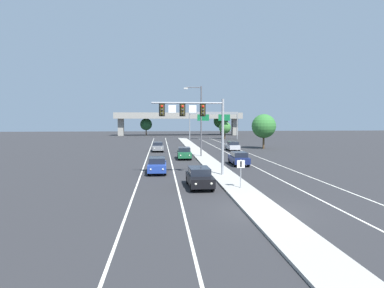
{
  "coord_description": "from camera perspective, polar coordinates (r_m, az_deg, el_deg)",
  "views": [
    {
      "loc": [
        -5.99,
        -18.24,
        5.43
      ],
      "look_at": [
        -3.2,
        10.71,
        3.2
      ],
      "focal_mm": 30.18,
      "sensor_mm": 36.0,
      "label": 1
    }
  ],
  "objects": [
    {
      "name": "car_oncoming_blue",
      "position": [
        32.85,
        -6.17,
        -3.71
      ],
      "size": [
        1.86,
        4.48,
        1.58
      ],
      "color": "navy",
      "rests_on": "ground"
    },
    {
      "name": "median_island",
      "position": [
        37.12,
        3.85,
        -3.92
      ],
      "size": [
        2.4,
        110.0,
        0.15
      ],
      "primitive_type": "cube",
      "color": "#9E9B93",
      "rests_on": "ground"
    },
    {
      "name": "ground_plane",
      "position": [
        19.95,
        12.45,
        -11.51
      ],
      "size": [
        260.0,
        260.0,
        0.0
      ],
      "primitive_type": "plane",
      "color": "#28282B"
    },
    {
      "name": "car_oncoming_green",
      "position": [
        44.33,
        -1.39,
        -1.59
      ],
      "size": [
        1.91,
        4.51,
        1.58
      ],
      "color": "#195633",
      "rests_on": "ground"
    },
    {
      "name": "edge_stripe_left",
      "position": [
        43.62,
        -8.11,
        -2.8
      ],
      "size": [
        0.14,
        100.0,
        0.01
      ],
      "primitive_type": "cube",
      "color": "silver",
      "rests_on": "ground"
    },
    {
      "name": "tree_far_right_b",
      "position": [
        115.13,
        5.11,
        4.08
      ],
      "size": [
        5.15,
        5.15,
        7.45
      ],
      "color": "#4C3823",
      "rests_on": "ground"
    },
    {
      "name": "lane_stripe_oncoming_center",
      "position": [
        43.6,
        -3.77,
        -2.77
      ],
      "size": [
        0.14,
        100.0,
        0.01
      ],
      "primitive_type": "cube",
      "color": "silver",
      "rests_on": "ground"
    },
    {
      "name": "tree_far_right_a",
      "position": [
        60.86,
        12.57,
        3.1
      ],
      "size": [
        4.42,
        4.42,
        6.39
      ],
      "color": "#4C3823",
      "rests_on": "ground"
    },
    {
      "name": "car_oncoming_black",
      "position": [
        25.91,
        1.32,
        -5.87
      ],
      "size": [
        1.89,
        4.5,
        1.58
      ],
      "color": "black",
      "rests_on": "ground"
    },
    {
      "name": "car_oncoming_grey",
      "position": [
        54.98,
        -6.06,
        -0.45
      ],
      "size": [
        1.92,
        4.51,
        1.58
      ],
      "color": "slate",
      "rests_on": "ground"
    },
    {
      "name": "car_receding_silver",
      "position": [
        56.55,
        7.19,
        -0.33
      ],
      "size": [
        1.89,
        4.5,
        1.58
      ],
      "color": "#B7B7BC",
      "rests_on": "ground"
    },
    {
      "name": "tree_far_right_c",
      "position": [
        90.03,
        5.83,
        2.9
      ],
      "size": [
        3.33,
        3.33,
        4.81
      ],
      "color": "#4C3823",
      "rests_on": "ground"
    },
    {
      "name": "overpass_bridge",
      "position": [
        108.8,
        -2.36,
        4.56
      ],
      "size": [
        42.4,
        6.4,
        7.65
      ],
      "color": "gray",
      "rests_on": "ground"
    },
    {
      "name": "street_lamp_median",
      "position": [
        46.26,
        1.35,
        4.83
      ],
      "size": [
        2.58,
        0.28,
        10.0
      ],
      "color": "#4C4C51",
      "rests_on": "median_island"
    },
    {
      "name": "median_sign_post",
      "position": [
        25.19,
        8.62,
        -4.44
      ],
      "size": [
        0.6,
        0.1,
        2.2
      ],
      "color": "gray",
      "rests_on": "median_island"
    },
    {
      "name": "highway_sign_gantry",
      "position": [
        87.44,
        3.84,
        4.85
      ],
      "size": [
        13.28,
        0.42,
        7.5
      ],
      "color": "gray",
      "rests_on": "ground"
    },
    {
      "name": "edge_stripe_right",
      "position": [
        45.77,
        12.34,
        -2.53
      ],
      "size": [
        0.14,
        100.0,
        0.01
      ],
      "primitive_type": "cube",
      "color": "silver",
      "rests_on": "ground"
    },
    {
      "name": "lane_stripe_receding_center",
      "position": [
        44.87,
        8.33,
        -2.61
      ],
      "size": [
        0.14,
        100.0,
        0.01
      ],
      "primitive_type": "cube",
      "color": "silver",
      "rests_on": "ground"
    },
    {
      "name": "car_receding_navy",
      "position": [
        38.78,
        8.27,
        -2.49
      ],
      "size": [
        1.9,
        4.5,
        1.58
      ],
      "color": "#141E4C",
      "rests_on": "ground"
    },
    {
      "name": "overhead_signal_mast",
      "position": [
        30.32,
        1.05,
        4.48
      ],
      "size": [
        6.81,
        0.44,
        7.2
      ],
      "color": "gray",
      "rests_on": "median_island"
    },
    {
      "name": "tree_far_left_c",
      "position": [
        109.64,
        -8.11,
        3.46
      ],
      "size": [
        3.98,
        3.98,
        5.75
      ],
      "color": "#4C3823",
      "rests_on": "ground"
    }
  ]
}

